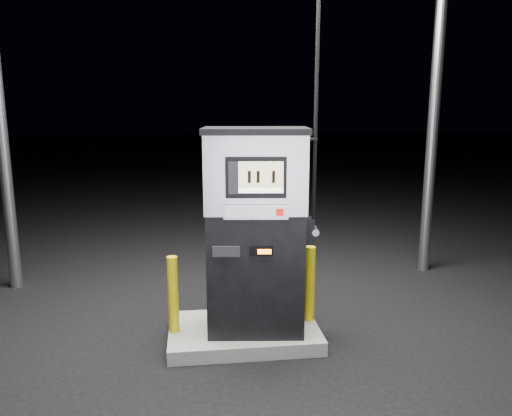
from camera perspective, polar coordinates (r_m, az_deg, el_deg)
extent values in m
plane|color=black|center=(5.61, -1.40, -14.74)|extent=(80.00, 80.00, 0.00)
cube|color=#64635F|center=(5.57, -1.41, -14.05)|extent=(1.60, 1.00, 0.15)
cylinder|color=gray|center=(7.44, -27.18, 8.52)|extent=(0.16, 0.16, 4.50)
cylinder|color=gray|center=(7.83, 19.61, 9.21)|extent=(0.16, 0.16, 4.50)
cube|color=black|center=(5.24, -0.04, -7.24)|extent=(1.04, 0.68, 1.29)
cube|color=silver|center=(5.00, -0.04, 4.03)|extent=(1.06, 0.70, 0.77)
cube|color=black|center=(4.96, -0.04, 8.83)|extent=(1.11, 0.75, 0.06)
cube|color=black|center=(4.70, -0.01, 3.49)|extent=(0.58, 0.10, 0.39)
cube|color=#BAB386|center=(4.68, 0.56, 3.84)|extent=(0.42, 0.05, 0.25)
cube|color=white|center=(4.71, 0.56, 2.03)|extent=(0.42, 0.05, 0.05)
cube|color=silver|center=(4.76, -0.01, -0.45)|extent=(0.62, 0.10, 0.14)
cube|color=#989A9F|center=(4.74, -0.01, -0.50)|extent=(0.56, 0.07, 0.11)
cube|color=#B50F0C|center=(4.75, 2.74, -0.50)|extent=(0.07, 0.01, 0.07)
cube|color=black|center=(4.86, 0.60, -4.97)|extent=(0.23, 0.05, 0.09)
cube|color=orange|center=(4.85, 0.97, -5.01)|extent=(0.13, 0.02, 0.05)
cube|color=black|center=(4.87, -3.43, -4.98)|extent=(0.27, 0.06, 0.10)
cube|color=black|center=(5.15, 6.02, -2.55)|extent=(0.12, 0.20, 0.26)
cylinder|color=gray|center=(5.15, 6.70, -2.55)|extent=(0.10, 0.23, 0.07)
cylinder|color=black|center=(4.97, 7.02, 16.98)|extent=(0.04, 0.04, 3.20)
cylinder|color=#DBC20C|center=(5.33, -9.45, -9.74)|extent=(0.14, 0.14, 0.82)
cylinder|color=#DBC20C|center=(5.57, 6.17, -8.60)|extent=(0.12, 0.12, 0.84)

